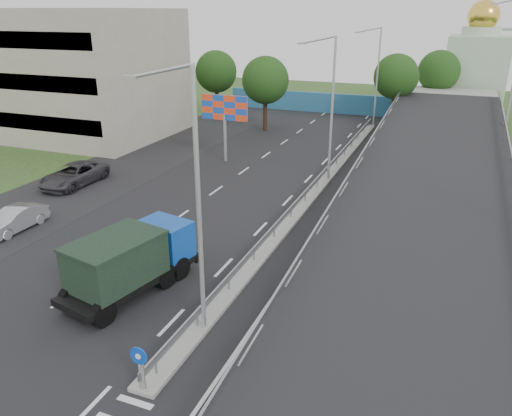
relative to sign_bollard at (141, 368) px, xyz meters
The scene contains 20 objects.
road_surface 18.11m from the sign_bollard, 99.55° to the left, with size 26.00×90.00×0.04m, color black.
parking_strip 23.98m from the sign_bollard, 131.91° to the left, with size 8.00×90.00×0.05m, color black.
median 21.85m from the sign_bollard, 90.00° to the left, with size 1.00×44.00×0.20m, color gray.
overpass_ramp 23.09m from the sign_bollard, 71.04° to the left, with size 10.00×50.00×3.50m.
median_guardrail 21.83m from the sign_bollard, 90.00° to the left, with size 0.09×44.00×0.71m.
sign_bollard is the anchor object (origin of this frame).
lamp_post_near 6.12m from the sign_bollard, 88.36° to the left, with size 2.74×0.18×10.08m.
lamp_post_mid 24.30m from the sign_bollard, 89.74° to the left, with size 2.74×0.18×10.08m.
lamp_post_far 44.08m from the sign_bollard, 89.86° to the left, with size 2.74×0.18×10.08m.
beige_building 42.59m from the sign_bollard, 135.17° to the left, with size 24.00×14.00×12.00m, color gray.
blue_wall 49.99m from the sign_bollard, 94.59° to the left, with size 30.00×0.50×2.40m, color teal.
church 58.84m from the sign_bollard, 80.19° to the left, with size 7.00×7.00×13.80m.
billboard 27.53m from the sign_bollard, 109.21° to the left, with size 4.00×0.24×5.50m.
tree_left_mid 39.34m from the sign_bollard, 104.81° to the left, with size 4.80×4.80×7.60m.
tree_median_far 46.06m from the sign_bollard, 87.50° to the left, with size 4.80×4.80×7.60m.
tree_left_far 46.64m from the sign_bollard, 112.80° to the left, with size 4.80×4.80×7.60m.
tree_ramp_far 53.33m from the sign_bollard, 83.52° to the left, with size 4.80×4.80×7.60m.
dump_truck 6.78m from the sign_bollard, 127.06° to the left, with size 3.68×6.89×2.88m.
parked_car_b 16.61m from the sign_bollard, 149.23° to the left, with size 1.42×4.08×1.34m, color #A0A0A5.
parked_car_c 23.23m from the sign_bollard, 135.63° to the left, with size 2.55×5.53×1.54m, color #353439.
Camera 1 is at (8.32, -8.62, 11.83)m, focal length 35.00 mm.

